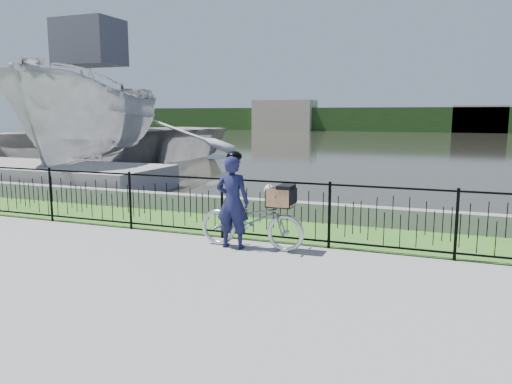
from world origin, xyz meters
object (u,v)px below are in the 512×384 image
at_px(cyclist, 232,200).
at_px(boat_far, 113,136).
at_px(dock, 19,174).
at_px(bicycle_rig, 252,219).
at_px(boat_near, 93,121).

xyz_separation_m(cyclist, boat_far, (-11.26, 11.72, 0.40)).
xyz_separation_m(dock, bicycle_rig, (9.77, -4.35, 0.15)).
xyz_separation_m(cyclist, boat_near, (-8.77, 7.33, 1.17)).
xyz_separation_m(bicycle_rig, boat_near, (-9.10, 7.24, 1.50)).
bearing_deg(boat_far, bicycle_rig, -45.11).
bearing_deg(boat_near, dock, -103.18).
distance_m(bicycle_rig, boat_near, 11.72).
bearing_deg(cyclist, dock, 154.83).
bearing_deg(dock, cyclist, -25.17).
relative_size(dock, cyclist, 6.03).
xyz_separation_m(boat_near, boat_far, (-2.49, 4.39, -0.77)).
distance_m(dock, boat_near, 3.40).
bearing_deg(dock, bicycle_rig, -24.01).
distance_m(dock, bicycle_rig, 10.70).
xyz_separation_m(bicycle_rig, cyclist, (-0.32, -0.09, 0.32)).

